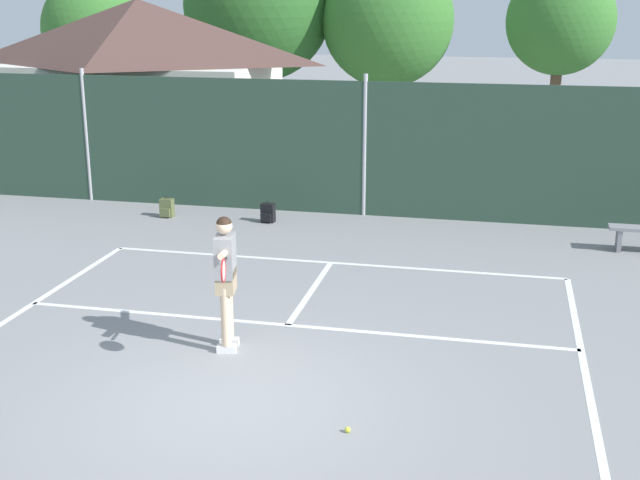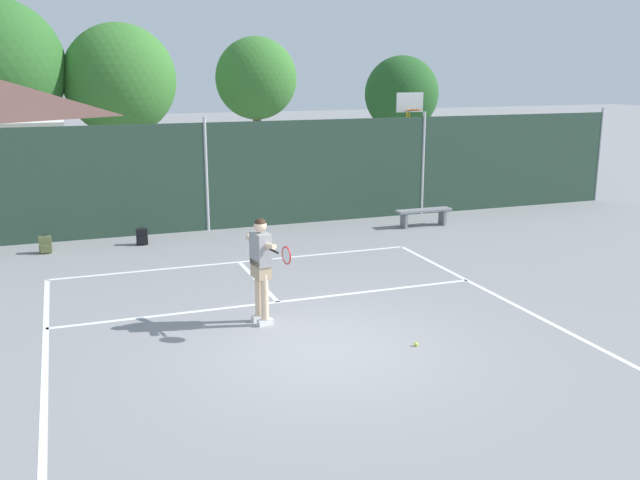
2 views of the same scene
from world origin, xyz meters
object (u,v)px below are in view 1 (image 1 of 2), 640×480
at_px(tennis_player, 226,271).
at_px(tennis_ball, 348,430).
at_px(backpack_olive, 167,208).
at_px(backpack_black, 268,213).

relative_size(tennis_player, tennis_ball, 28.10).
bearing_deg(tennis_player, backpack_olive, 119.09).
distance_m(tennis_player, backpack_black, 6.66).
height_order(tennis_ball, backpack_black, backpack_black).
relative_size(tennis_player, backpack_black, 4.01).
bearing_deg(tennis_ball, backpack_black, 111.70).
distance_m(tennis_player, tennis_ball, 2.93).
distance_m(tennis_ball, backpack_black, 8.95).
xyz_separation_m(backpack_olive, backpack_black, (2.26, 0.06, 0.00)).
bearing_deg(tennis_ball, tennis_player, 137.27).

